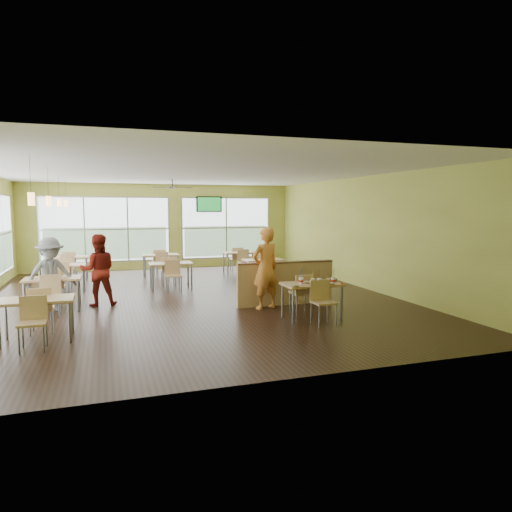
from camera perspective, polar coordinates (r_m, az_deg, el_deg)
name	(u,v)px	position (r m, az deg, el deg)	size (l,w,h in m)	color
room	(190,236)	(11.70, -8.26, 2.52)	(12.00, 12.04, 3.20)	black
window_bays	(84,236)	(14.62, -20.68, 2.39)	(9.24, 10.24, 2.38)	white
main_table	(312,289)	(9.56, 6.99, -4.09)	(1.22, 1.52, 0.87)	tan
half_wall_divider	(286,283)	(10.89, 3.73, -3.39)	(2.40, 0.14, 1.04)	tan
dining_tables	(143,267)	(13.36, -13.92, -1.35)	(6.92, 8.72, 0.87)	tan
pendant_lights	(54,202)	(12.24, -23.90, 6.22)	(0.11, 7.31, 0.86)	#2D2119
ceiling_fan	(172,187)	(14.66, -10.40, 8.44)	(1.25, 1.25, 0.29)	#2D2119
tv_backwall	(209,204)	(17.82, -5.89, 6.46)	(1.00, 0.07, 0.60)	black
man_plaid	(265,268)	(10.40, 1.19, -1.53)	(0.68, 0.45, 1.87)	orange
patron_maroon	(98,270)	(11.33, -19.13, -1.69)	(0.83, 0.64, 1.70)	maroon
patron_grey	(51,275)	(11.12, -24.26, -2.13)	(1.07, 0.62, 1.65)	slate
cup_blue	(301,281)	(9.34, 5.67, -3.09)	(0.11, 0.11, 0.38)	white
cup_yellow	(313,281)	(9.39, 7.10, -3.14)	(0.09, 0.09, 0.31)	white
cup_red_near	(319,281)	(9.36, 7.92, -3.14)	(0.10, 0.10, 0.34)	white
cup_red_far	(334,280)	(9.48, 9.68, -3.02)	(0.10, 0.10, 0.37)	white
food_basket	(331,280)	(9.85, 9.42, -2.93)	(0.25, 0.25, 0.06)	black
ketchup_cup	(342,283)	(9.55, 10.68, -3.36)	(0.06, 0.06, 0.02)	#B3210E
wrapper_left	(296,286)	(9.07, 5.00, -3.74)	(0.14, 0.13, 0.04)	#A3864F
wrapper_mid	(308,282)	(9.54, 6.50, -3.23)	(0.19, 0.17, 0.05)	#A3864F
wrapper_right	(331,284)	(9.40, 9.36, -3.45)	(0.14, 0.13, 0.04)	#A3864F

